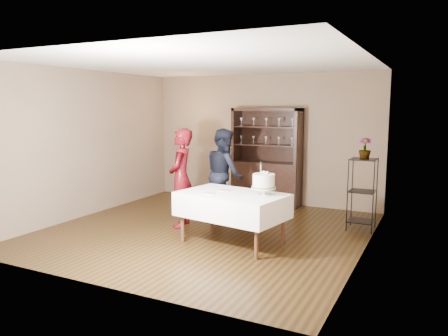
{
  "coord_description": "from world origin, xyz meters",
  "views": [
    {
      "loc": [
        3.38,
        -6.12,
        2.03
      ],
      "look_at": [
        0.29,
        0.1,
        1.05
      ],
      "focal_mm": 35.0,
      "sensor_mm": 36.0,
      "label": 1
    }
  ],
  "objects_px": {
    "plant_etagere": "(362,191)",
    "potted_plant": "(365,148)",
    "man": "(224,173)",
    "cake_table": "(232,205)",
    "woman": "(181,178)",
    "cake": "(264,182)",
    "china_hutch": "(267,173)"
  },
  "relations": [
    {
      "from": "plant_etagere",
      "to": "potted_plant",
      "type": "xyz_separation_m",
      "value": [
        0.01,
        -0.03,
        0.71
      ]
    },
    {
      "from": "man",
      "to": "potted_plant",
      "type": "distance_m",
      "value": 2.48
    },
    {
      "from": "cake_table",
      "to": "woman",
      "type": "relative_size",
      "value": 1.0
    },
    {
      "from": "woman",
      "to": "potted_plant",
      "type": "height_order",
      "value": "woman"
    },
    {
      "from": "cake",
      "to": "potted_plant",
      "type": "xyz_separation_m",
      "value": [
        1.14,
        1.53,
        0.4
      ]
    },
    {
      "from": "china_hutch",
      "to": "man",
      "type": "distance_m",
      "value": 1.38
    },
    {
      "from": "china_hutch",
      "to": "man",
      "type": "bearing_deg",
      "value": -103.33
    },
    {
      "from": "china_hutch",
      "to": "cake_table",
      "type": "height_order",
      "value": "china_hutch"
    },
    {
      "from": "china_hutch",
      "to": "potted_plant",
      "type": "distance_m",
      "value": 2.46
    },
    {
      "from": "china_hutch",
      "to": "cake_table",
      "type": "bearing_deg",
      "value": -79.82
    },
    {
      "from": "cake_table",
      "to": "man",
      "type": "bearing_deg",
      "value": 120.58
    },
    {
      "from": "man",
      "to": "cake",
      "type": "bearing_deg",
      "value": -178.1
    },
    {
      "from": "man",
      "to": "cake",
      "type": "xyz_separation_m",
      "value": [
        1.26,
        -1.28,
        0.14
      ]
    },
    {
      "from": "china_hutch",
      "to": "potted_plant",
      "type": "xyz_separation_m",
      "value": [
        2.09,
        -1.08,
        0.7
      ]
    },
    {
      "from": "plant_etagere",
      "to": "cake",
      "type": "relative_size",
      "value": 2.48
    },
    {
      "from": "potted_plant",
      "to": "woman",
      "type": "bearing_deg",
      "value": -158.5
    },
    {
      "from": "china_hutch",
      "to": "woman",
      "type": "bearing_deg",
      "value": -107.87
    },
    {
      "from": "plant_etagere",
      "to": "potted_plant",
      "type": "bearing_deg",
      "value": -65.11
    },
    {
      "from": "china_hutch",
      "to": "plant_etagere",
      "type": "distance_m",
      "value": 2.33
    },
    {
      "from": "plant_etagere",
      "to": "woman",
      "type": "bearing_deg",
      "value": -157.84
    },
    {
      "from": "man",
      "to": "cake_table",
      "type": "bearing_deg",
      "value": 167.81
    },
    {
      "from": "china_hutch",
      "to": "man",
      "type": "xyz_separation_m",
      "value": [
        -0.32,
        -1.33,
        0.16
      ]
    },
    {
      "from": "plant_etagere",
      "to": "woman",
      "type": "relative_size",
      "value": 0.72
    },
    {
      "from": "plant_etagere",
      "to": "cake_table",
      "type": "relative_size",
      "value": 0.72
    },
    {
      "from": "woman",
      "to": "cake",
      "type": "bearing_deg",
      "value": 58.03
    },
    {
      "from": "cake_table",
      "to": "woman",
      "type": "distance_m",
      "value": 1.31
    },
    {
      "from": "woman",
      "to": "cake",
      "type": "height_order",
      "value": "woman"
    },
    {
      "from": "china_hutch",
      "to": "woman",
      "type": "xyz_separation_m",
      "value": [
        -0.7,
        -2.19,
        0.17
      ]
    },
    {
      "from": "plant_etagere",
      "to": "potted_plant",
      "type": "relative_size",
      "value": 3.46
    },
    {
      "from": "china_hutch",
      "to": "cake",
      "type": "xyz_separation_m",
      "value": [
        0.95,
        -2.61,
        0.3
      ]
    },
    {
      "from": "china_hutch",
      "to": "potted_plant",
      "type": "bearing_deg",
      "value": -27.34
    },
    {
      "from": "cake_table",
      "to": "cake",
      "type": "relative_size",
      "value": 3.46
    }
  ]
}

